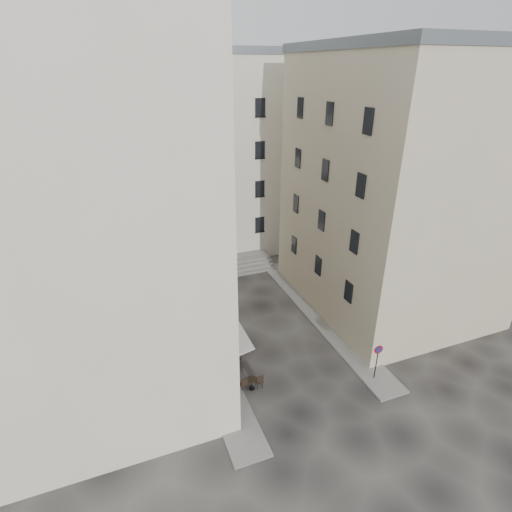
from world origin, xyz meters
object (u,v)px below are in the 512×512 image
no_parking_sign (378,356)px  bistro_table_b (231,358)px  bistro_table_a (251,382)px  pedestrian (238,350)px

no_parking_sign → bistro_table_b: no_parking_sign is taller
bistro_table_a → pedestrian: size_ratio=0.74×
bistro_table_a → bistro_table_b: 2.53m
pedestrian → no_parking_sign: bearing=128.0°
no_parking_sign → bistro_table_b: 8.94m
bistro_table_a → pedestrian: pedestrian is taller
bistro_table_a → pedestrian: (0.05, 2.62, 0.42)m
bistro_table_a → pedestrian: 2.65m
bistro_table_a → bistro_table_b: size_ratio=1.03×
bistro_table_b → pedestrian: bearing=14.0°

